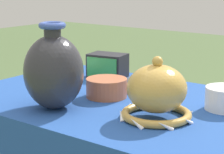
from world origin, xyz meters
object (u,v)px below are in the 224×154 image
object	(u,v)px
bowl_shallow_slate	(143,82)
bowl_shallow_ivory	(60,75)
mosaic_tile_box	(107,66)
pot_squat_terracotta	(107,88)
vase_tall_bulbous	(54,71)
vase_dome_bell	(157,94)

from	to	relation	value
bowl_shallow_slate	bowl_shallow_ivory	bearing A→B (deg)	-157.55
mosaic_tile_box	bowl_shallow_slate	size ratio (longest dim) A/B	1.25
bowl_shallow_slate	pot_squat_terracotta	xyz separation A→B (m)	(-0.04, -0.15, 0.00)
bowl_shallow_ivory	pot_squat_terracotta	size ratio (longest dim) A/B	0.96
vase_tall_bulbous	bowl_shallow_ivory	distance (m)	0.30
mosaic_tile_box	bowl_shallow_slate	bearing A→B (deg)	-29.02
bowl_shallow_ivory	bowl_shallow_slate	world-z (taller)	bowl_shallow_ivory
mosaic_tile_box	pot_squat_terracotta	size ratio (longest dim) A/B	1.17
bowl_shallow_ivory	bowl_shallow_slate	size ratio (longest dim) A/B	1.03
vase_tall_bulbous	bowl_shallow_slate	size ratio (longest dim) A/B	2.07
vase_tall_bulbous	vase_dome_bell	xyz separation A→B (m)	(0.29, 0.10, -0.04)
pot_squat_terracotta	bowl_shallow_ivory	bearing A→B (deg)	171.63
vase_tall_bulbous	vase_dome_bell	size ratio (longest dim) A/B	1.23
vase_tall_bulbous	pot_squat_terracotta	xyz separation A→B (m)	(0.05, 0.19, -0.08)
mosaic_tile_box	pot_squat_terracotta	distance (m)	0.28
vase_dome_bell	bowl_shallow_ivory	world-z (taller)	vase_dome_bell
bowl_shallow_ivory	bowl_shallow_slate	bearing A→B (deg)	22.45
vase_dome_bell	bowl_shallow_ivory	size ratio (longest dim) A/B	1.65
vase_dome_bell	bowl_shallow_slate	size ratio (longest dim) A/B	1.69
mosaic_tile_box	bowl_shallow_ivory	distance (m)	0.20
vase_tall_bulbous	mosaic_tile_box	xyz separation A→B (m)	(-0.12, 0.41, -0.07)
vase_tall_bulbous	pot_squat_terracotta	bearing A→B (deg)	75.33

